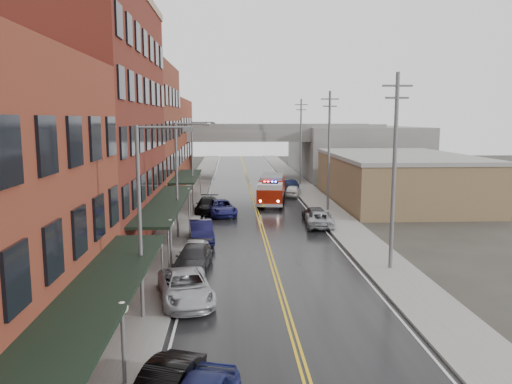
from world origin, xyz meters
name	(u,v)px	position (x,y,z in m)	size (l,w,h in m)	color
road	(260,221)	(0.00, 30.00, 0.01)	(11.00, 160.00, 0.02)	black
sidewalk_left	(179,222)	(-7.30, 30.00, 0.07)	(3.00, 160.00, 0.15)	slate
sidewalk_right	(339,220)	(7.30, 30.00, 0.07)	(3.00, 160.00, 0.15)	slate
curb_left	(198,221)	(-5.65, 30.00, 0.07)	(0.30, 160.00, 0.15)	gray
curb_right	(321,220)	(5.65, 30.00, 0.07)	(0.30, 160.00, 0.15)	gray
brick_building_b	(85,123)	(-13.30, 23.00, 9.00)	(9.00, 20.00, 18.00)	#521D15
brick_building_c	(132,135)	(-13.30, 40.50, 7.50)	(9.00, 15.00, 15.00)	brown
brick_building_far	(156,142)	(-13.30, 58.00, 6.00)	(9.00, 20.00, 12.00)	brown
tan_building	(397,180)	(16.00, 40.00, 2.50)	(14.00, 22.00, 5.00)	olive
right_far_block	(351,150)	(18.00, 70.00, 4.00)	(18.00, 30.00, 8.00)	slate
awning_0	(104,286)	(-7.49, 4.00, 2.99)	(2.60, 16.00, 3.09)	black
awning_1	(167,203)	(-7.49, 23.00, 2.99)	(2.60, 18.00, 3.09)	black
awning_2	(187,176)	(-7.49, 40.50, 2.99)	(2.60, 13.00, 3.09)	black
globe_lamp_0	(122,324)	(-6.40, 2.00, 2.31)	(0.44, 0.44, 3.12)	#59595B
globe_lamp_1	(171,232)	(-6.40, 16.00, 2.31)	(0.44, 0.44, 3.12)	#59595B
globe_lamp_2	(189,197)	(-6.40, 30.00, 2.31)	(0.44, 0.44, 3.12)	#59595B
street_lamp_0	(145,210)	(-6.55, 8.00, 5.19)	(2.64, 0.22, 9.00)	#59595B
street_lamp_1	(180,172)	(-6.55, 24.00, 5.19)	(2.64, 0.22, 9.00)	#59595B
street_lamp_2	(194,157)	(-6.55, 40.00, 5.19)	(2.64, 0.22, 9.00)	#59595B
utility_pole_0	(394,169)	(7.20, 15.00, 6.31)	(1.80, 0.24, 12.00)	#59595B
utility_pole_1	(329,149)	(7.20, 35.00, 6.31)	(1.80, 0.24, 12.00)	#59595B
utility_pole_2	(301,140)	(7.20, 55.00, 6.31)	(1.80, 0.24, 12.00)	#59595B
overpass	(247,141)	(0.00, 62.00, 5.99)	(40.00, 10.00, 7.50)	slate
fire_truck	(272,189)	(1.84, 39.38, 1.65)	(4.27, 8.65, 3.05)	#9D1807
parked_car_left_2	(186,287)	(-5.00, 10.20, 0.76)	(2.54, 5.51, 1.53)	#A5A8AE
parked_car_left_3	(193,258)	(-5.00, 15.70, 0.72)	(2.02, 4.96, 1.44)	#262628
parked_car_left_4	(195,253)	(-5.00, 16.80, 0.76)	(1.80, 4.46, 1.52)	silver
parked_car_left_5	(201,231)	(-4.92, 22.80, 0.79)	(1.67, 4.79, 1.58)	black
parked_car_left_6	(221,208)	(-3.60, 33.20, 0.75)	(2.49, 5.41, 1.50)	#151651
parked_car_left_7	(207,205)	(-5.00, 34.80, 0.75)	(2.10, 5.18, 1.50)	black
parked_car_right_0	(319,219)	(5.00, 27.57, 0.70)	(2.31, 5.00, 1.39)	#95989C
parked_car_right_1	(315,214)	(5.00, 29.80, 0.67)	(1.89, 4.65, 1.35)	#2C2B2E
parked_car_right_2	(293,191)	(4.84, 44.56, 0.71)	(1.67, 4.14, 1.41)	white
parked_car_right_3	(288,185)	(4.83, 49.84, 0.73)	(1.54, 4.41, 1.45)	black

